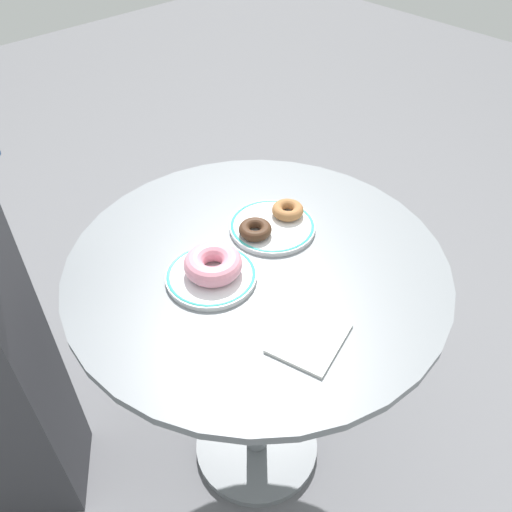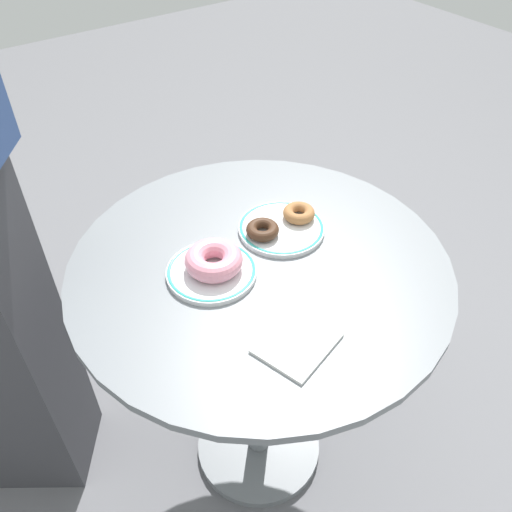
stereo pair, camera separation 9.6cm
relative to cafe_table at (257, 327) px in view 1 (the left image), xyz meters
name	(u,v)px [view 1 (the left image)]	position (x,y,z in m)	size (l,w,h in m)	color
ground_plane	(257,449)	(0.00, 0.00, -0.53)	(7.00, 7.00, 0.02)	slate
cafe_table	(257,327)	(0.00, 0.00, 0.00)	(0.74, 0.74, 0.72)	slate
plate_left	(211,275)	(-0.09, 0.03, 0.20)	(0.17, 0.17, 0.01)	white
plate_right	(272,226)	(0.09, 0.05, 0.20)	(0.18, 0.18, 0.01)	white
donut_pink_frosted	(213,264)	(-0.09, 0.03, 0.22)	(0.11, 0.11, 0.04)	pink
donut_cinnamon	(288,210)	(0.14, 0.05, 0.22)	(0.07, 0.07, 0.02)	#A36B3D
donut_chocolate	(255,229)	(0.05, 0.05, 0.22)	(0.07, 0.07, 0.02)	#422819
paper_napkin	(309,338)	(-0.07, -0.20, 0.20)	(0.13, 0.10, 0.01)	white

